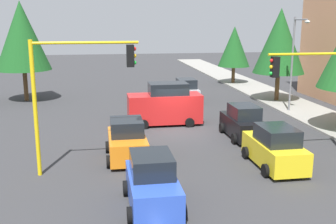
{
  "coord_description": "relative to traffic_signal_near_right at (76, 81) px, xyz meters",
  "views": [
    {
      "loc": [
        23.73,
        -4.68,
        6.75
      ],
      "look_at": [
        -0.36,
        -0.62,
        1.2
      ],
      "focal_mm": 43.29,
      "sensor_mm": 36.0,
      "label": 1
    }
  ],
  "objects": [
    {
      "name": "traffic_signal_near_right",
      "position": [
        0.0,
        0.0,
        0.0
      ],
      "size": [
        0.36,
        4.59,
        5.97
      ],
      "color": "yellow",
      "rests_on": "ground"
    },
    {
      "name": "car_yellow",
      "position": [
        0.72,
        9.0,
        -3.31
      ],
      "size": [
        4.03,
        2.05,
        1.98
      ],
      "color": "yellow",
      "rests_on": "ground"
    },
    {
      "name": "car_black",
      "position": [
        -4.14,
        9.18,
        -3.31
      ],
      "size": [
        3.81,
        1.97,
        1.98
      ],
      "color": "black",
      "rests_on": "ground"
    },
    {
      "name": "tree_opposite_side",
      "position": [
        -18.0,
        -5.26,
        1.27
      ],
      "size": [
        4.55,
        4.55,
        8.34
      ],
      "color": "brown",
      "rests_on": "ground"
    },
    {
      "name": "car_blue",
      "position": [
        3.92,
        2.8,
        -3.31
      ],
      "size": [
        3.74,
        2.03,
        1.98
      ],
      "color": "blue",
      "rests_on": "ground"
    },
    {
      "name": "delivery_van_red",
      "position": [
        -8.0,
        5.2,
        -2.92
      ],
      "size": [
        2.22,
        4.8,
        2.77
      ],
      "color": "red",
      "rests_on": "ground"
    },
    {
      "name": "car_silver",
      "position": [
        -15.21,
        8.14,
        -3.31
      ],
      "size": [
        3.65,
        1.99,
        1.98
      ],
      "color": "#B2B5BA",
      "rests_on": "ground"
    },
    {
      "name": "car_orange",
      "position": [
        -1.57,
        2.25,
        -3.31
      ],
      "size": [
        3.66,
        2.11,
        1.98
      ],
      "color": "orange",
      "rests_on": "ground"
    },
    {
      "name": "tree_roadside_far",
      "position": [
        -24.0,
        15.24,
        -0.19
      ],
      "size": [
        3.38,
        3.38,
        6.15
      ],
      "color": "brown",
      "rests_on": "ground"
    },
    {
      "name": "tree_roadside_mid",
      "position": [
        -14.0,
        15.74,
        0.87
      ],
      "size": [
        4.23,
        4.23,
        7.74
      ],
      "color": "brown",
      "rests_on": "ground"
    },
    {
      "name": "street_lamp_curbside",
      "position": [
        -9.61,
        14.94,
        0.14
      ],
      "size": [
        2.15,
        0.28,
        7.0
      ],
      "color": "slate",
      "rests_on": "ground"
    },
    {
      "name": "ground_plane",
      "position": [
        -6.0,
        5.74,
        -4.21
      ],
      "size": [
        120.0,
        120.0,
        0.0
      ],
      "primitive_type": "plane",
      "color": "#353538"
    },
    {
      "name": "sidewalk_kerb",
      "position": [
        -11.0,
        16.24,
        -4.13
      ],
      "size": [
        80.0,
        4.0,
        0.15
      ],
      "primitive_type": "cube",
      "color": "gray",
      "rests_on": "ground"
    },
    {
      "name": "traffic_signal_near_left",
      "position": [
        -0.0,
        11.39,
        -0.4
      ],
      "size": [
        0.36,
        4.59,
        5.36
      ],
      "color": "yellow",
      "rests_on": "ground"
    }
  ]
}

